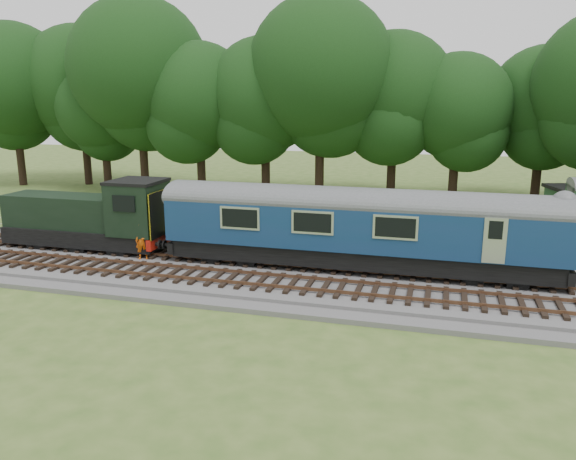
% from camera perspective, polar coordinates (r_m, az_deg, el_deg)
% --- Properties ---
extents(ground, '(120.00, 120.00, 0.00)m').
position_cam_1_polar(ground, '(26.34, -4.55, -4.68)').
color(ground, '#3E5D22').
rests_on(ground, ground).
extents(ballast, '(70.00, 7.00, 0.35)m').
position_cam_1_polar(ballast, '(26.28, -4.56, -4.32)').
color(ballast, '#4C4C4F').
rests_on(ballast, ground).
extents(track_north, '(67.20, 2.40, 0.21)m').
position_cam_1_polar(track_north, '(27.47, -3.57, -2.99)').
color(track_north, black).
rests_on(track_north, ballast).
extents(track_south, '(67.20, 2.40, 0.21)m').
position_cam_1_polar(track_south, '(24.79, -5.83, -4.87)').
color(track_south, black).
rests_on(track_south, ballast).
extents(fence, '(64.00, 0.12, 1.00)m').
position_cam_1_polar(fence, '(30.42, -1.66, -2.15)').
color(fence, '#6B6054').
rests_on(fence, ground).
extents(tree_line, '(70.00, 8.00, 18.00)m').
position_cam_1_polar(tree_line, '(47.02, 4.63, 3.39)').
color(tree_line, black).
rests_on(tree_line, ground).
extents(dmu_railcar, '(18.05, 2.86, 3.88)m').
position_cam_1_polar(dmu_railcar, '(25.75, 7.13, 0.85)').
color(dmu_railcar, black).
rests_on(dmu_railcar, ground).
extents(shunter_loco, '(8.91, 2.60, 3.38)m').
position_cam_1_polar(shunter_loco, '(31.05, -19.23, 1.17)').
color(shunter_loco, black).
rests_on(shunter_loco, ground).
extents(worker, '(0.80, 0.66, 1.88)m').
position_cam_1_polar(worker, '(28.40, -14.55, -1.02)').
color(worker, '#EB5C0C').
rests_on(worker, ballast).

